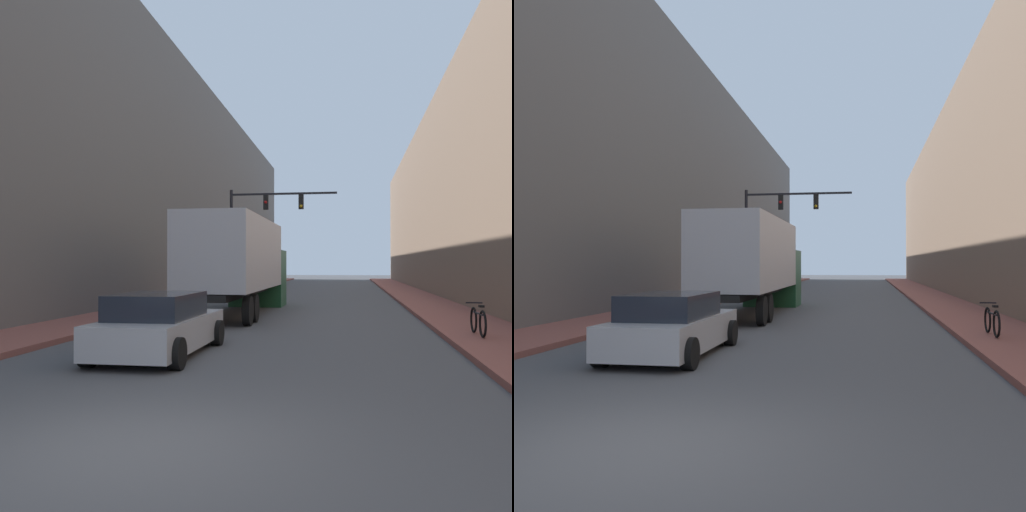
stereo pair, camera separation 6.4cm
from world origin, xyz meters
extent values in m
plane|color=#4C4C4F|center=(0.00, 0.00, 0.00)|extent=(200.00, 200.00, 0.00)
cube|color=brown|center=(6.31, 30.00, 0.07)|extent=(2.68, 80.00, 0.15)
cube|color=brown|center=(-6.31, 30.00, 0.07)|extent=(2.68, 80.00, 0.15)
cube|color=#846B56|center=(10.65, 30.00, 6.33)|extent=(6.00, 80.00, 12.66)
cube|color=#66605B|center=(-10.65, 30.00, 7.47)|extent=(6.00, 80.00, 14.95)
cube|color=silver|center=(-2.06, 16.04, 2.47)|extent=(2.56, 9.24, 2.74)
cube|color=black|center=(-2.06, 16.04, 0.95)|extent=(1.28, 9.24, 0.24)
cube|color=#1E512D|center=(-2.06, 21.80, 1.37)|extent=(2.56, 2.29, 2.73)
cylinder|color=black|center=(-3.19, 12.62, 0.50)|extent=(0.25, 1.00, 1.00)
cylinder|color=black|center=(-0.93, 12.62, 0.50)|extent=(0.25, 1.00, 1.00)
cylinder|color=black|center=(-3.19, 13.82, 0.50)|extent=(0.25, 1.00, 1.00)
cylinder|color=black|center=(-0.93, 13.82, 0.50)|extent=(0.25, 1.00, 1.00)
cylinder|color=black|center=(-3.19, 21.80, 0.50)|extent=(0.25, 1.00, 1.00)
cylinder|color=black|center=(-0.93, 21.80, 0.50)|extent=(0.25, 1.00, 1.00)
cube|color=#B7B7BC|center=(-1.82, 6.38, 0.52)|extent=(1.84, 4.72, 0.69)
cube|color=#1E232D|center=(-1.82, 6.14, 1.14)|extent=(1.62, 2.59, 0.54)
cylinder|color=black|center=(-2.74, 8.03, 0.32)|extent=(0.25, 0.64, 0.64)
cylinder|color=black|center=(-0.90, 8.03, 0.32)|extent=(0.25, 0.64, 0.64)
cylinder|color=black|center=(-2.74, 4.62, 0.32)|extent=(0.25, 0.64, 0.64)
cylinder|color=black|center=(-0.90, 4.62, 0.32)|extent=(0.25, 0.64, 0.64)
cylinder|color=black|center=(-4.82, 28.46, 3.33)|extent=(0.20, 0.20, 6.66)
cube|color=black|center=(-1.57, 28.46, 6.36)|extent=(6.50, 0.12, 0.12)
cube|color=black|center=(-2.65, 28.46, 5.85)|extent=(0.30, 0.24, 0.90)
sphere|color=red|center=(-2.65, 28.32, 5.85)|extent=(0.18, 0.18, 0.18)
cube|color=black|center=(-0.49, 28.46, 5.85)|extent=(0.30, 0.24, 0.90)
sphere|color=gold|center=(-0.49, 28.32, 5.57)|extent=(0.18, 0.18, 0.18)
torus|color=black|center=(5.85, 9.45, 0.51)|extent=(0.06, 0.72, 0.72)
torus|color=black|center=(5.85, 10.56, 0.51)|extent=(0.06, 0.72, 0.72)
cube|color=black|center=(5.85, 10.00, 0.74)|extent=(0.04, 1.11, 0.04)
cube|color=black|center=(5.85, 9.60, 0.96)|extent=(0.12, 0.20, 0.06)
cube|color=black|center=(5.85, 10.51, 0.99)|extent=(0.44, 0.04, 0.04)
camera|label=1|loc=(2.45, -6.11, 2.07)|focal=40.00mm
camera|label=2|loc=(2.51, -6.10, 2.07)|focal=40.00mm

